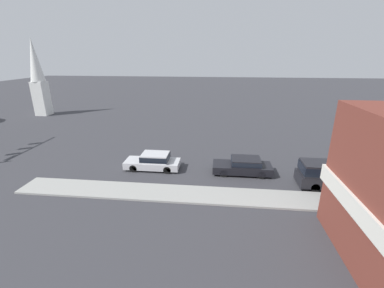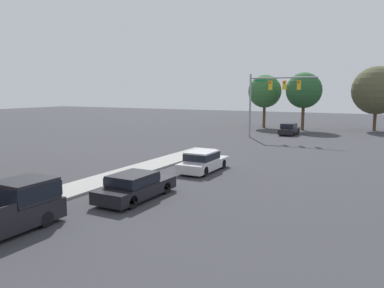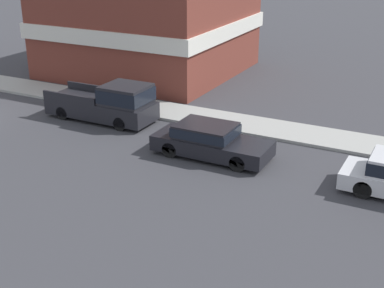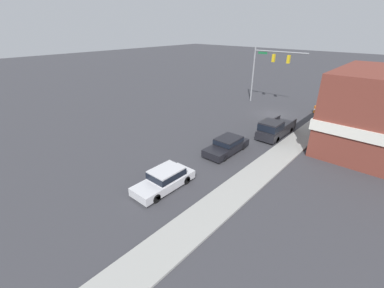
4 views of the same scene
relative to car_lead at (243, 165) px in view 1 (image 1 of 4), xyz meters
The scene contains 4 objects.
car_lead is the anchor object (origin of this frame).
car_second_ahead 7.76m from the car_lead, 89.50° to the left, with size 1.86×4.77×1.45m.
pickup_truck_parked 6.41m from the car_lead, 105.32° to the right, with size 2.00×5.54×1.95m.
church_steeple 37.41m from the car_lead, 58.39° to the left, with size 2.20×2.20×12.18m.
Camera 1 is at (-21.81, 15.40, 9.54)m, focal length 24.00 mm.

